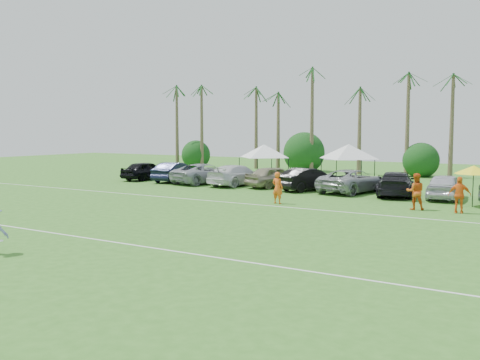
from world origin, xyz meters
The scene contains 28 objects.
ground centered at (0.00, 0.00, 0.00)m, with size 120.00×120.00×0.00m, color #357021.
field_lines centered at (0.00, 8.00, 0.01)m, with size 80.00×12.10×0.01m.
palm_tree_0 centered at (-22.00, 38.00, 7.48)m, with size 2.40×2.40×8.90m.
palm_tree_1 centered at (-17.00, 38.00, 8.35)m, with size 2.40×2.40×9.90m.
palm_tree_2 centered at (-12.00, 38.00, 9.21)m, with size 2.40×2.40×10.90m.
palm_tree_3 centered at (-8.00, 38.00, 10.06)m, with size 2.40×2.40×11.90m.
palm_tree_4 centered at (-4.00, 38.00, 7.48)m, with size 2.40×2.40×8.90m.
palm_tree_5 centered at (0.00, 38.00, 8.35)m, with size 2.40×2.40×9.90m.
palm_tree_6 centered at (4.00, 38.00, 9.21)m, with size 2.40×2.40×10.90m.
palm_tree_7 centered at (8.00, 38.00, 10.06)m, with size 2.40×2.40×11.90m.
bush_tree_0 centered at (-19.00, 39.00, 1.80)m, with size 4.00×4.00×4.00m.
bush_tree_1 centered at (-6.00, 39.00, 1.80)m, with size 4.00×4.00×4.00m.
bush_tree_2 centered at (6.00, 39.00, 1.80)m, with size 4.00×4.00×4.00m.
sideline_player_a centered at (3.05, 15.07, 0.95)m, with size 0.69×0.45×1.89m, color orange.
sideline_player_b centered at (10.61, 16.86, 1.01)m, with size 0.98×0.76×2.01m, color #DA5718.
sideline_player_c centered at (12.90, 16.78, 0.97)m, with size 1.13×0.47×1.93m, color orange.
canopy_tent_left centered at (-3.64, 25.54, 3.17)m, with size 4.57×4.57×3.71m.
canopy_tent_right centered at (3.53, 25.73, 3.29)m, with size 4.74×4.74×3.84m.
market_umbrella centered at (13.13, 19.67, 2.12)m, with size 2.12×2.12×2.36m.
parked_car_0 centered at (-13.76, 22.53, 0.82)m, with size 1.93×4.79×1.63m, color black.
parked_car_1 centered at (-10.65, 22.62, 0.82)m, with size 1.73×4.95×1.63m, color black.
parked_car_2 centered at (-7.54, 22.60, 0.82)m, with size 2.71×5.87×1.63m, color #9C9FA7.
parked_car_3 centered at (-4.43, 22.63, 0.82)m, with size 2.28×5.62×1.63m, color silver.
parked_car_4 centered at (-1.32, 22.96, 0.82)m, with size 1.93×4.79×1.63m, color #9C9476.
parked_car_5 centered at (1.79, 22.40, 0.82)m, with size 1.73×4.95×1.63m, color black.
parked_car_6 centered at (4.90, 22.78, 0.82)m, with size 2.71×5.87×1.63m, color #94979B.
parked_car_7 centered at (8.01, 22.47, 0.82)m, with size 2.28×5.62×1.63m, color black.
parked_car_8 centered at (11.12, 22.39, 0.82)m, with size 1.93×4.79×1.63m, color silver.
Camera 1 is at (17.57, -12.93, 4.37)m, focal length 40.00 mm.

